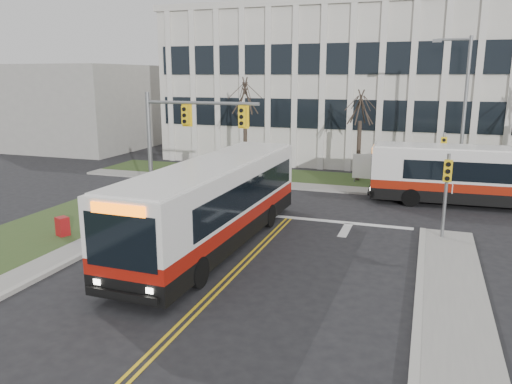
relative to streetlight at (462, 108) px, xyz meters
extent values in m
plane|color=black|center=(-8.03, -16.20, -5.19)|extent=(120.00, 120.00, 0.00)
cube|color=#9E9B93|center=(-3.03, -1.00, -5.12)|extent=(44.00, 1.60, 0.14)
cube|color=#344C20|center=(-3.03, 1.80, -5.13)|extent=(44.00, 5.00, 0.12)
cube|color=silver|center=(-3.03, 13.80, 0.81)|extent=(40.00, 16.00, 12.00)
cube|color=#9E9B93|center=(-34.03, 9.80, -1.19)|extent=(12.00, 12.00, 8.00)
cylinder|color=slate|center=(-15.33, -9.00, -2.09)|extent=(0.22, 0.22, 6.20)
cylinder|color=slate|center=(-12.33, -9.00, 0.51)|extent=(6.00, 0.16, 0.16)
cube|color=yellow|center=(-13.13, -9.15, -0.09)|extent=(0.34, 0.24, 0.92)
cube|color=yellow|center=(-10.13, -9.15, -0.09)|extent=(0.34, 0.24, 0.92)
cylinder|color=slate|center=(-0.83, -9.20, -3.29)|extent=(0.14, 0.14, 3.80)
cube|color=yellow|center=(-0.83, -9.40, -2.09)|extent=(0.34, 0.24, 0.92)
cylinder|color=slate|center=(-0.83, -0.70, -3.29)|extent=(0.14, 0.14, 3.80)
cube|color=yellow|center=(-0.83, -0.90, -2.09)|extent=(0.34, 0.24, 0.92)
cylinder|color=slate|center=(0.17, 0.00, -0.59)|extent=(0.20, 0.20, 9.20)
cylinder|color=slate|center=(-0.73, 0.00, 3.81)|extent=(1.80, 0.14, 0.14)
cube|color=slate|center=(-1.63, 0.00, 3.76)|extent=(0.50, 0.25, 0.18)
cylinder|color=slate|center=(-6.13, 1.30, -4.69)|extent=(0.08, 0.08, 1.00)
cylinder|color=slate|center=(-4.93, 1.30, -4.69)|extent=(0.08, 0.08, 1.00)
cube|color=white|center=(-5.53, 1.30, -3.99)|extent=(1.50, 0.12, 1.60)
cylinder|color=#42352B|center=(-14.03, 1.80, -2.88)|extent=(0.28, 0.28, 4.62)
cylinder|color=#42352B|center=(-6.03, 2.00, -3.15)|extent=(0.28, 0.28, 4.09)
cube|color=#16289A|center=(-14.83, -14.73, -4.72)|extent=(0.59, 0.55, 0.95)
cube|color=maroon|center=(-16.65, -14.39, -4.72)|extent=(0.63, 0.61, 0.95)
camera|label=1|loc=(-1.75, -31.48, 1.79)|focal=35.00mm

